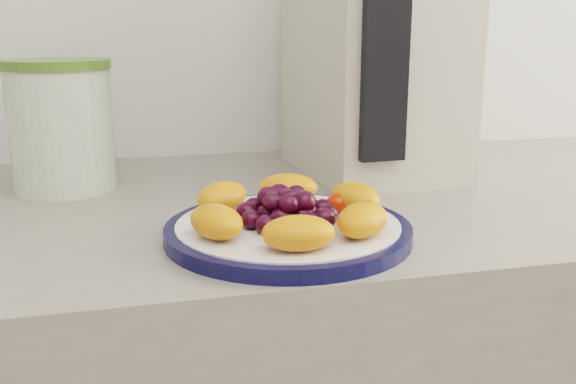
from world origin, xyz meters
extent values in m
cylinder|color=#0B0E35|center=(0.01, 1.03, 0.91)|extent=(0.26, 0.26, 0.01)
cylinder|color=white|center=(0.01, 1.03, 0.91)|extent=(0.23, 0.23, 0.02)
cylinder|color=#3C600D|center=(-0.24, 1.31, 0.98)|extent=(0.16, 0.16, 0.16)
cylinder|color=#4D6E28|center=(-0.24, 1.31, 1.07)|extent=(0.17, 0.17, 0.01)
cube|color=beige|center=(0.20, 1.31, 1.07)|extent=(0.21, 0.28, 0.34)
cube|color=black|center=(0.16, 1.16, 1.08)|extent=(0.06, 0.02, 0.25)
ellipsoid|color=orange|center=(0.09, 1.05, 0.93)|extent=(0.06, 0.08, 0.03)
ellipsoid|color=orange|center=(0.03, 1.11, 0.93)|extent=(0.08, 0.06, 0.03)
ellipsoid|color=orange|center=(-0.05, 1.09, 0.93)|extent=(0.08, 0.08, 0.03)
ellipsoid|color=orange|center=(-0.07, 1.00, 0.93)|extent=(0.07, 0.08, 0.03)
ellipsoid|color=orange|center=(-0.01, 0.95, 0.93)|extent=(0.07, 0.05, 0.03)
ellipsoid|color=orange|center=(0.06, 0.97, 0.93)|extent=(0.08, 0.08, 0.03)
ellipsoid|color=black|center=(0.01, 1.03, 0.93)|extent=(0.02, 0.02, 0.02)
ellipsoid|color=black|center=(0.03, 1.03, 0.93)|extent=(0.02, 0.02, 0.02)
ellipsoid|color=black|center=(0.02, 1.05, 0.93)|extent=(0.02, 0.02, 0.02)
ellipsoid|color=black|center=(-0.01, 1.05, 0.93)|extent=(0.02, 0.02, 0.02)
ellipsoid|color=black|center=(-0.02, 1.03, 0.93)|extent=(0.02, 0.02, 0.02)
ellipsoid|color=black|center=(-0.01, 1.01, 0.93)|extent=(0.02, 0.02, 0.02)
ellipsoid|color=black|center=(0.02, 1.01, 0.93)|extent=(0.02, 0.02, 0.02)
ellipsoid|color=black|center=(0.05, 1.04, 0.93)|extent=(0.02, 0.02, 0.02)
ellipsoid|color=black|center=(0.03, 1.06, 0.93)|extent=(0.02, 0.02, 0.02)
ellipsoid|color=black|center=(0.02, 1.07, 0.93)|extent=(0.02, 0.02, 0.02)
ellipsoid|color=black|center=(-0.01, 1.07, 0.93)|extent=(0.02, 0.02, 0.02)
ellipsoid|color=black|center=(-0.02, 1.06, 0.93)|extent=(0.02, 0.02, 0.02)
ellipsoid|color=black|center=(-0.04, 1.04, 0.93)|extent=(0.02, 0.02, 0.02)
ellipsoid|color=black|center=(-0.04, 1.02, 0.93)|extent=(0.02, 0.02, 0.02)
ellipsoid|color=black|center=(-0.02, 1.00, 0.93)|extent=(0.02, 0.02, 0.02)
ellipsoid|color=black|center=(-0.01, 0.99, 0.93)|extent=(0.02, 0.02, 0.02)
ellipsoid|color=black|center=(0.02, 0.99, 0.93)|extent=(0.02, 0.02, 0.02)
ellipsoid|color=black|center=(0.03, 1.00, 0.93)|extent=(0.02, 0.02, 0.02)
ellipsoid|color=black|center=(0.05, 1.02, 0.93)|extent=(0.02, 0.02, 0.02)
ellipsoid|color=black|center=(0.01, 1.03, 0.94)|extent=(0.02, 0.02, 0.02)
ellipsoid|color=black|center=(0.02, 1.05, 0.94)|extent=(0.02, 0.02, 0.02)
ellipsoid|color=black|center=(0.00, 1.05, 0.94)|extent=(0.02, 0.02, 0.02)
ellipsoid|color=black|center=(-0.01, 1.04, 0.94)|extent=(0.02, 0.02, 0.02)
ellipsoid|color=black|center=(-0.01, 1.02, 0.94)|extent=(0.02, 0.02, 0.02)
ellipsoid|color=black|center=(0.00, 1.01, 0.94)|extent=(0.02, 0.02, 0.02)
ellipsoid|color=black|center=(0.02, 1.02, 0.94)|extent=(0.02, 0.02, 0.02)
ellipsoid|color=red|center=(0.07, 1.05, 0.93)|extent=(0.03, 0.03, 0.02)
ellipsoid|color=red|center=(0.09, 1.06, 0.93)|extent=(0.04, 0.03, 0.02)
camera|label=1|loc=(-0.15, 0.42, 1.12)|focal=40.00mm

